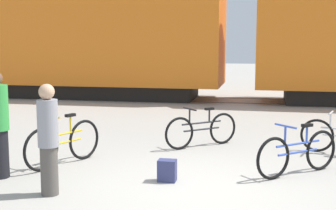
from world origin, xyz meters
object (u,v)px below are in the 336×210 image
person_in_grey (48,139)px  backpack (167,171)px  bicycle_black (202,130)px  bicycle_blue (298,153)px  bicycle_yellow (64,143)px  freight_train (240,20)px

person_in_grey → backpack: person_in_grey is taller
bicycle_black → person_in_grey: person_in_grey is taller
bicycle_black → bicycle_blue: bicycle_blue is taller
bicycle_yellow → person_in_grey: person_in_grey is taller
bicycle_black → backpack: bearing=-94.5°
freight_train → bicycle_black: size_ratio=41.74×
bicycle_yellow → person_in_grey: (0.48, -1.55, 0.42)m
freight_train → bicycle_yellow: (-2.49, -9.74, -2.54)m
backpack → bicycle_yellow: bearing=163.5°
freight_train → bicycle_yellow: freight_train is taller
bicycle_black → backpack: size_ratio=3.91×
bicycle_blue → person_in_grey: 3.94m
bicycle_yellow → backpack: bicycle_yellow is taller
freight_train → bicycle_yellow: bearing=-104.4°
bicycle_yellow → bicycle_blue: (3.98, 0.21, -0.02)m
backpack → bicycle_black: bearing=85.5°
bicycle_black → bicycle_yellow: (-2.18, -1.92, 0.03)m
freight_train → backpack: 10.70m
person_in_grey → bicycle_yellow: bearing=-175.4°
bicycle_black → person_in_grey: (-1.69, -3.48, 0.45)m
bicycle_black → backpack: bicycle_black is taller
bicycle_black → bicycle_blue: size_ratio=1.00×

